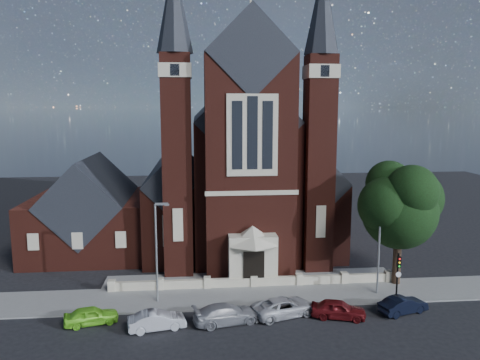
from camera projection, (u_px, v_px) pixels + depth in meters
The scene contains 16 objects.
ground at pixel (244, 256), 48.72m from camera, with size 120.00×120.00×0.00m, color black.
pavement_strip at pixel (257, 296), 38.39m from camera, with size 60.00×5.00×0.12m, color slate.
forecourt_paving at pixel (251, 279), 42.33m from camera, with size 26.00×3.00×0.14m, color slate.
forecourt_wall at pixel (254, 287), 40.36m from camera, with size 24.00×0.40×0.90m, color #B6AC90.
church at pixel (237, 169), 55.28m from camera, with size 20.01×34.90×29.20m.
parish_hall at pixel (91, 215), 49.58m from camera, with size 12.00×12.20×10.24m.
street_tree at pixel (402, 207), 39.67m from camera, with size 6.40×6.60×10.70m.
street_lamp_left at pixel (157, 247), 36.47m from camera, with size 1.16×0.22×8.09m.
street_lamp_right at pixel (380, 241), 38.12m from camera, with size 1.16×0.22×8.09m.
traffic_signal at pixel (398, 271), 36.97m from camera, with size 0.28×0.42×4.00m.
car_lime_van at pixel (91, 316), 33.38m from camera, with size 1.52×3.77×1.28m, color #79D82B.
car_silver_a at pixel (157, 320), 32.58m from camera, with size 1.39×3.99×1.31m, color #B5B6BD.
car_silver_b at pixel (227, 314), 33.53m from camera, with size 1.96×4.83×1.40m, color gray.
car_white_suv at pixel (284, 307), 34.77m from camera, with size 2.25×4.87×1.35m, color silver.
car_dark_red at pixel (338, 309), 34.35m from camera, with size 1.60×3.98×1.36m, color #5E1013.
car_navy at pixel (403, 305), 35.17m from camera, with size 1.35×3.88×1.28m, color black.
Camera 1 is at (-4.77, -31.68, 15.36)m, focal length 35.00 mm.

